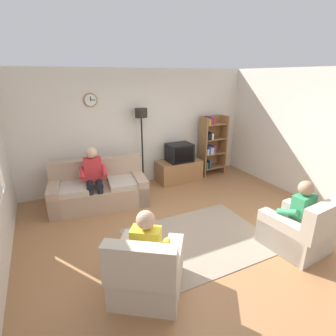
{
  "coord_description": "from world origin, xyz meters",
  "views": [
    {
      "loc": [
        -2.11,
        -3.22,
        2.55
      ],
      "look_at": [
        -0.18,
        0.74,
        0.98
      ],
      "focal_mm": 27.95,
      "sensor_mm": 36.0,
      "label": 1
    }
  ],
  "objects": [
    {
      "name": "person_in_right_armchair",
      "position": [
        1.18,
        -0.91,
        0.6
      ],
      "size": [
        0.54,
        0.56,
        1.12
      ],
      "color": "#338C59",
      "rests_on": "ground_plane"
    },
    {
      "name": "tv",
      "position": [
        0.86,
        2.23,
        0.74
      ],
      "size": [
        0.6,
        0.49,
        0.44
      ],
      "color": "black",
      "rests_on": "tv_stand"
    },
    {
      "name": "area_rug",
      "position": [
        -0.07,
        -0.17,
        0.01
      ],
      "size": [
        2.2,
        1.7,
        0.01
      ],
      "primitive_type": "cube",
      "color": "gray",
      "rests_on": "ground_plane"
    },
    {
      "name": "bookshelf",
      "position": [
        1.85,
        2.32,
        0.8
      ],
      "size": [
        0.68,
        0.36,
        1.56
      ],
      "color": "olive",
      "rests_on": "ground_plane"
    },
    {
      "name": "floor_lamp",
      "position": [
        -0.07,
        2.35,
        1.45
      ],
      "size": [
        0.28,
        0.28,
        1.85
      ],
      "color": "black",
      "rests_on": "ground_plane"
    },
    {
      "name": "person_in_left_armchair",
      "position": [
        -1.17,
        -0.73,
        0.6
      ],
      "size": [
        0.61,
        0.64,
        1.12
      ],
      "color": "yellow",
      "rests_on": "ground_plane"
    },
    {
      "name": "armchair_near_window",
      "position": [
        -1.22,
        -0.8,
        0.29
      ],
      "size": [
        1.16,
        1.18,
        0.9
      ],
      "color": "#BCAD99",
      "rests_on": "ground_plane"
    },
    {
      "name": "back_wall_assembly",
      "position": [
        -0.0,
        2.66,
        1.35
      ],
      "size": [
        6.2,
        0.17,
        2.7
      ],
      "color": "silver",
      "rests_on": "ground_plane"
    },
    {
      "name": "right_wall",
      "position": [
        2.86,
        0.0,
        1.35
      ],
      "size": [
        0.12,
        5.8,
        2.7
      ],
      "primitive_type": "cube",
      "color": "silver",
      "rests_on": "ground_plane"
    },
    {
      "name": "person_on_couch",
      "position": [
        -1.33,
        1.71,
        0.7
      ],
      "size": [
        0.55,
        0.57,
        1.24
      ],
      "color": "red",
      "rests_on": "ground_plane"
    },
    {
      "name": "ground_plane",
      "position": [
        0.0,
        0.0,
        0.0
      ],
      "size": [
        12.0,
        12.0,
        0.0
      ],
      "primitive_type": "plane",
      "color": "#9E6B42"
    },
    {
      "name": "armchair_near_bookshelf",
      "position": [
        1.19,
        -1.0,
        0.29
      ],
      "size": [
        0.88,
        0.96,
        0.9
      ],
      "color": "#BCAD99",
      "rests_on": "ground_plane"
    },
    {
      "name": "tv_stand",
      "position": [
        0.86,
        2.25,
        0.26
      ],
      "size": [
        1.1,
        0.56,
        0.52
      ],
      "color": "olive",
      "rests_on": "ground_plane"
    },
    {
      "name": "couch",
      "position": [
        -1.24,
        1.82,
        0.31
      ],
      "size": [
        2.0,
        1.12,
        0.9
      ],
      "color": "tan",
      "rests_on": "ground_plane"
    }
  ]
}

